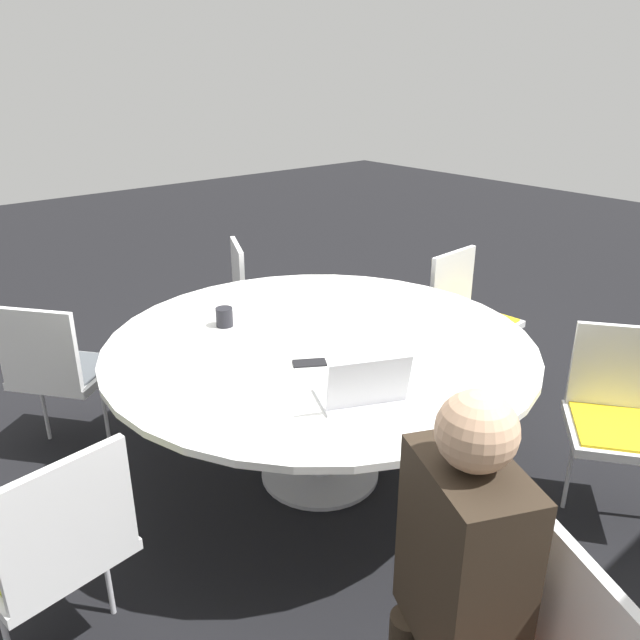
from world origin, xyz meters
TOP-DOWN VIEW (x-y plane):
  - ground_plane at (0.00, 0.00)m, footprint 16.00×16.00m
  - conference_table at (0.00, 0.00)m, footprint 1.95×1.95m
  - chair_1 at (-0.86, 1.02)m, footprint 0.60×0.60m
  - chair_2 at (-1.32, -0.16)m, footprint 0.47×0.45m
  - chair_3 at (-0.51, -1.23)m, footprint 0.57×0.58m
  - chair_4 at (0.87, -1.01)m, footprint 0.60×0.61m
  - chair_5 at (1.31, 0.25)m, footprint 0.49×0.48m
  - person_0 at (0.60, 1.26)m, footprint 0.35×0.42m
  - laptop at (0.25, 0.54)m, footprint 0.38×0.34m
  - coffee_cup at (0.24, -0.43)m, footprint 0.08×0.08m
  - cell_phone at (0.19, 0.16)m, footprint 0.16×0.13m
  - handbag at (-1.44, -0.52)m, footprint 0.36×0.16m

SIDE VIEW (x-z plane):
  - ground_plane at x=0.00m, z-range 0.00..0.00m
  - handbag at x=-1.44m, z-range 0.00..0.28m
  - chair_1 at x=-0.86m, z-range 0.08..0.92m
  - chair_2 at x=-1.32m, z-range 0.08..0.92m
  - chair_3 at x=-0.51m, z-range 0.08..0.92m
  - chair_4 at x=0.87m, z-range 0.08..0.92m
  - chair_5 at x=1.31m, z-range 0.08..0.92m
  - conference_table at x=0.00m, z-range 0.29..1.01m
  - person_0 at x=0.60m, z-range 0.10..1.29m
  - cell_phone at x=0.19m, z-range 0.73..0.74m
  - coffee_cup at x=0.24m, z-range 0.73..0.82m
  - laptop at x=0.25m, z-range 0.68..0.89m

